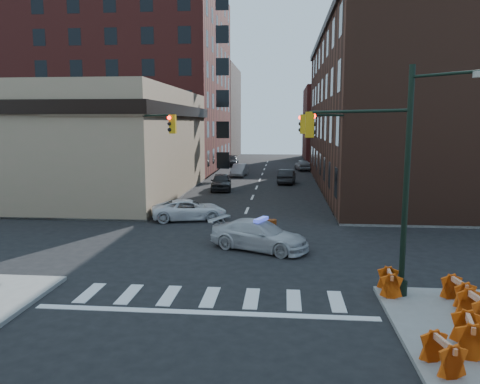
% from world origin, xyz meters
% --- Properties ---
extents(ground, '(140.00, 140.00, 0.00)m').
position_xyz_m(ground, '(0.00, 0.00, 0.00)').
color(ground, black).
rests_on(ground, ground).
extents(sidewalk_nw, '(34.00, 54.50, 0.15)m').
position_xyz_m(sidewalk_nw, '(-23.00, 32.75, 0.07)').
color(sidewalk_nw, gray).
rests_on(sidewalk_nw, ground).
extents(sidewalk_ne, '(34.00, 54.50, 0.15)m').
position_xyz_m(sidewalk_ne, '(23.00, 32.75, 0.07)').
color(sidewalk_ne, gray).
rests_on(sidewalk_ne, ground).
extents(bank_building, '(22.00, 22.00, 9.00)m').
position_xyz_m(bank_building, '(-17.00, 16.50, 4.50)').
color(bank_building, '#90765E').
rests_on(bank_building, ground).
extents(apartment_block, '(25.00, 25.00, 24.00)m').
position_xyz_m(apartment_block, '(-18.50, 40.00, 12.00)').
color(apartment_block, '#591F1C').
rests_on(apartment_block, ground).
extents(commercial_row_ne, '(14.00, 34.00, 14.00)m').
position_xyz_m(commercial_row_ne, '(13.00, 22.50, 7.00)').
color(commercial_row_ne, '#45271B').
rests_on(commercial_row_ne, ground).
extents(filler_nw, '(20.00, 18.00, 16.00)m').
position_xyz_m(filler_nw, '(-16.00, 62.00, 8.00)').
color(filler_nw, brown).
rests_on(filler_nw, ground).
extents(filler_ne, '(16.00, 16.00, 12.00)m').
position_xyz_m(filler_ne, '(14.00, 58.00, 6.00)').
color(filler_ne, '#591F1C').
rests_on(filler_ne, ground).
extents(signal_pole_se, '(5.40, 5.27, 8.00)m').
position_xyz_m(signal_pole_se, '(6.04, -5.52, 4.61)').
color(signal_pole_se, black).
rests_on(signal_pole_se, sidewalk_se).
extents(signal_pole_nw, '(3.58, 3.67, 8.00)m').
position_xyz_m(signal_pole_nw, '(-5.85, 5.34, 4.34)').
color(signal_pole_nw, black).
rests_on(signal_pole_nw, sidewalk_nw).
extents(signal_pole_ne, '(3.67, 3.58, 8.00)m').
position_xyz_m(signal_pole_ne, '(5.84, 5.35, 4.34)').
color(signal_pole_ne, black).
rests_on(signal_pole_ne, sidewalk_ne).
extents(tree_ne_near, '(3.00, 3.00, 4.85)m').
position_xyz_m(tree_ne_near, '(7.50, 26.00, 3.49)').
color(tree_ne_near, black).
rests_on(tree_ne_near, sidewalk_ne).
extents(tree_ne_far, '(3.00, 3.00, 4.85)m').
position_xyz_m(tree_ne_far, '(7.50, 34.00, 3.49)').
color(tree_ne_far, black).
rests_on(tree_ne_far, sidewalk_ne).
extents(police_car, '(5.39, 3.88, 1.45)m').
position_xyz_m(police_car, '(1.43, -0.23, 0.73)').
color(police_car, '#B9B9BD').
rests_on(police_car, ground).
extents(pickup, '(5.16, 3.31, 1.32)m').
position_xyz_m(pickup, '(-3.44, 6.47, 0.66)').
color(pickup, silver).
rests_on(pickup, ground).
extents(parked_car_wnear, '(2.29, 4.74, 1.56)m').
position_xyz_m(parked_car_wnear, '(-3.19, 19.94, 0.78)').
color(parked_car_wnear, black).
rests_on(parked_car_wnear, ground).
extents(parked_car_wfar, '(1.89, 4.43, 1.42)m').
position_xyz_m(parked_car_wfar, '(-2.57, 31.71, 0.71)').
color(parked_car_wfar, '#9C9EA4').
rests_on(parked_car_wfar, ground).
extents(parked_car_wdeep, '(2.46, 5.19, 1.46)m').
position_xyz_m(parked_car_wdeep, '(-4.98, 44.43, 0.73)').
color(parked_car_wdeep, black).
rests_on(parked_car_wdeep, ground).
extents(parked_car_enear, '(1.96, 4.54, 1.45)m').
position_xyz_m(parked_car_enear, '(2.90, 25.39, 0.73)').
color(parked_car_enear, black).
rests_on(parked_car_enear, ground).
extents(parked_car_efar, '(2.22, 4.38, 1.43)m').
position_xyz_m(parked_car_efar, '(5.07, 39.13, 0.72)').
color(parked_car_efar, gray).
rests_on(parked_car_efar, ground).
extents(pedestrian_a, '(0.73, 0.65, 1.68)m').
position_xyz_m(pedestrian_a, '(-6.68, 9.57, 0.99)').
color(pedestrian_a, black).
rests_on(pedestrian_a, sidewalk_nw).
extents(pedestrian_b, '(1.09, 0.98, 1.84)m').
position_xyz_m(pedestrian_b, '(-9.61, 8.79, 1.07)').
color(pedestrian_b, black).
rests_on(pedestrian_b, sidewalk_nw).
extents(pedestrian_c, '(1.19, 0.68, 1.91)m').
position_xyz_m(pedestrian_c, '(-13.00, 9.13, 1.10)').
color(pedestrian_c, black).
rests_on(pedestrian_c, sidewalk_nw).
extents(barrel_road, '(0.57, 0.57, 0.92)m').
position_xyz_m(barrel_road, '(1.97, 2.65, 0.46)').
color(barrel_road, '#C74209').
rests_on(barrel_road, ground).
extents(barrel_bank, '(0.54, 0.54, 0.91)m').
position_xyz_m(barrel_bank, '(-4.96, 5.60, 0.46)').
color(barrel_bank, '#ED480B').
rests_on(barrel_bank, ground).
extents(barricade_se_a, '(0.65, 1.17, 0.85)m').
position_xyz_m(barricade_se_a, '(6.40, -6.30, 0.58)').
color(barricade_se_a, '#C06109').
rests_on(barricade_se_a, sidewalk_se).
extents(barricade_se_b, '(0.76, 1.23, 0.86)m').
position_xyz_m(barricade_se_b, '(8.50, -7.00, 0.58)').
color(barricade_se_b, '#E24C0A').
rests_on(barricade_se_b, sidewalk_se).
extents(barricade_se_c, '(0.76, 1.26, 0.89)m').
position_xyz_m(barricade_se_c, '(8.50, -8.50, 0.59)').
color(barricade_se_c, '#ED510B').
rests_on(barricade_se_c, sidewalk_se).
extents(barricade_se_d, '(0.89, 1.37, 0.95)m').
position_xyz_m(barricade_se_d, '(7.56, -10.47, 0.62)').
color(barricade_se_d, orange).
rests_on(barricade_se_d, sidewalk_se).
extents(barricade_se_e, '(0.80, 1.20, 0.82)m').
position_xyz_m(barricade_se_e, '(6.55, -11.50, 0.56)').
color(barricade_se_e, '#E14B0A').
rests_on(barricade_se_e, sidewalk_se).
extents(barricade_nw_a, '(1.46, 0.89, 1.03)m').
position_xyz_m(barricade_nw_a, '(-8.58, 8.00, 0.66)').
color(barricade_nw_a, red).
rests_on(barricade_nw_a, sidewalk_nw).
extents(barricade_nw_b, '(1.33, 0.74, 0.96)m').
position_xyz_m(barricade_nw_b, '(-9.81, 8.00, 0.63)').
color(barricade_nw_b, '#C15709').
rests_on(barricade_nw_b, sidewalk_nw).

